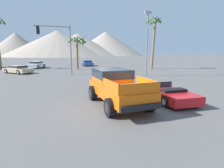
# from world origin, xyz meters

# --- Properties ---
(ground_plane) EXTENTS (320.00, 320.00, 0.00)m
(ground_plane) POSITION_xyz_m (0.00, 0.00, 0.00)
(ground_plane) COLOR #5B5956
(orange_pickup_truck) EXTENTS (2.48, 5.21, 1.90)m
(orange_pickup_truck) POSITION_xyz_m (-0.28, 0.57, 1.07)
(orange_pickup_truck) COLOR orange
(orange_pickup_truck) RESTS_ON ground_plane
(red_convertible_car) EXTENTS (2.15, 4.65, 1.01)m
(red_convertible_car) POSITION_xyz_m (2.86, 0.28, 0.42)
(red_convertible_car) COLOR red
(red_convertible_car) RESTS_ON ground_plane
(parked_car_tan) EXTENTS (4.19, 4.35, 1.07)m
(parked_car_tan) POSITION_xyz_m (-7.85, 18.25, 0.55)
(parked_car_tan) COLOR tan
(parked_car_tan) RESTS_ON ground_plane
(parked_car_white) EXTENTS (3.09, 4.59, 1.22)m
(parked_car_white) POSITION_xyz_m (-6.02, 25.61, 0.62)
(parked_car_white) COLOR white
(parked_car_white) RESTS_ON ground_plane
(parked_car_blue) EXTENTS (2.18, 4.49, 1.13)m
(parked_car_blue) POSITION_xyz_m (3.73, 28.01, 0.58)
(parked_car_blue) COLOR #334C9E
(parked_car_blue) RESTS_ON ground_plane
(traffic_light_main) EXTENTS (4.17, 0.38, 6.10)m
(traffic_light_main) POSITION_xyz_m (-2.70, 14.08, 4.27)
(traffic_light_main) COLOR slate
(traffic_light_main) RESTS_ON ground_plane
(street_lamp_post) EXTENTS (0.90, 0.24, 7.44)m
(street_lamp_post) POSITION_xyz_m (7.24, 10.07, 4.49)
(street_lamp_post) COLOR slate
(street_lamp_post) RESTS_ON ground_plane
(palm_tree_short) EXTENTS (3.10, 2.89, 8.76)m
(palm_tree_short) POSITION_xyz_m (12.94, 17.76, 6.56)
(palm_tree_short) COLOR brown
(palm_tree_short) RESTS_ON ground_plane
(palm_tree_leaning) EXTENTS (3.01, 3.21, 5.62)m
(palm_tree_leaning) POSITION_xyz_m (0.78, 21.31, 4.26)
(palm_tree_leaning) COLOR brown
(palm_tree_leaning) RESTS_ON ground_plane
(distant_mountain_range) EXTENTS (159.04, 78.87, 18.77)m
(distant_mountain_range) POSITION_xyz_m (3.48, 125.38, 8.16)
(distant_mountain_range) COLOR gray
(distant_mountain_range) RESTS_ON ground_plane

